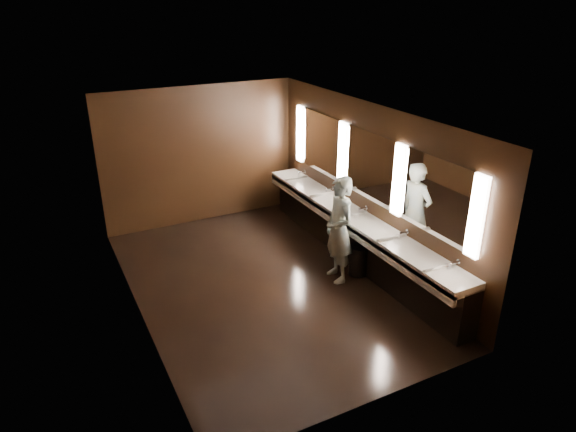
% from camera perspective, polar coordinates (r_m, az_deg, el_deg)
% --- Properties ---
extents(floor, '(6.00, 6.00, 0.00)m').
position_cam_1_polar(floor, '(8.57, -2.68, -7.53)').
color(floor, black).
rests_on(floor, ground).
extents(ceiling, '(4.00, 6.00, 0.02)m').
position_cam_1_polar(ceiling, '(7.52, -3.09, 11.06)').
color(ceiling, '#2D2D2B').
rests_on(ceiling, wall_back).
extents(wall_back, '(4.00, 0.02, 2.80)m').
position_cam_1_polar(wall_back, '(10.59, -9.70, 6.65)').
color(wall_back, black).
rests_on(wall_back, floor).
extents(wall_front, '(4.00, 0.02, 2.80)m').
position_cam_1_polar(wall_front, '(5.64, 10.11, -9.26)').
color(wall_front, black).
rests_on(wall_front, floor).
extents(wall_left, '(0.02, 6.00, 2.80)m').
position_cam_1_polar(wall_left, '(7.42, -17.06, -1.60)').
color(wall_left, black).
rests_on(wall_left, floor).
extents(wall_right, '(0.02, 6.00, 2.80)m').
position_cam_1_polar(wall_right, '(8.89, 8.95, 3.39)').
color(wall_right, black).
rests_on(wall_right, floor).
extents(sink_counter, '(0.55, 5.40, 1.01)m').
position_cam_1_polar(sink_counter, '(9.13, 7.54, -2.14)').
color(sink_counter, black).
rests_on(sink_counter, floor).
extents(mirror_band, '(0.06, 5.03, 1.15)m').
position_cam_1_polar(mirror_band, '(8.77, 8.99, 5.52)').
color(mirror_band, '#F9E2D0').
rests_on(mirror_band, wall_right).
extents(person, '(0.50, 0.70, 1.80)m').
position_cam_1_polar(person, '(8.35, 5.70, -1.54)').
color(person, '#93C2DB').
rests_on(person, floor).
extents(trash_bin, '(0.43, 0.43, 0.52)m').
position_cam_1_polar(trash_bin, '(8.82, 7.82, -4.86)').
color(trash_bin, black).
rests_on(trash_bin, floor).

